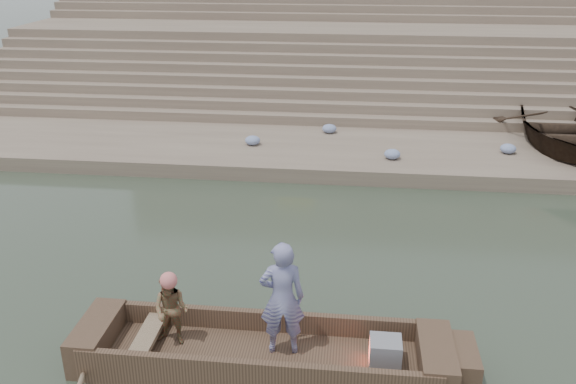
% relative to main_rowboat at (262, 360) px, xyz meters
% --- Properties ---
extents(ground, '(120.00, 120.00, 0.00)m').
position_rel_main_rowboat_xyz_m(ground, '(3.98, 1.43, -0.11)').
color(ground, '#2C382A').
rests_on(ground, ground).
extents(lower_landing, '(32.00, 4.00, 0.40)m').
position_rel_main_rowboat_xyz_m(lower_landing, '(3.98, 9.43, 0.09)').
color(lower_landing, gray).
rests_on(lower_landing, ground).
extents(mid_landing, '(32.00, 3.00, 2.80)m').
position_rel_main_rowboat_xyz_m(mid_landing, '(3.98, 16.93, 1.29)').
color(mid_landing, gray).
rests_on(mid_landing, ground).
extents(upper_landing, '(32.00, 3.00, 5.20)m').
position_rel_main_rowboat_xyz_m(upper_landing, '(3.98, 23.93, 2.49)').
color(upper_landing, gray).
rests_on(upper_landing, ground).
extents(ghat_steps, '(32.00, 11.00, 5.20)m').
position_rel_main_rowboat_xyz_m(ghat_steps, '(3.98, 18.63, 1.69)').
color(ghat_steps, gray).
rests_on(ghat_steps, ground).
extents(main_rowboat, '(5.00, 1.30, 0.22)m').
position_rel_main_rowboat_xyz_m(main_rowboat, '(0.00, 0.00, 0.00)').
color(main_rowboat, brown).
rests_on(main_rowboat, ground).
extents(rowboat_trim, '(6.04, 2.63, 1.82)m').
position_rel_main_rowboat_xyz_m(rowboat_trim, '(0.21, -0.01, 0.20)').
color(rowboat_trim, brown).
rests_on(rowboat_trim, ground).
extents(standing_man, '(0.72, 0.53, 1.82)m').
position_rel_main_rowboat_xyz_m(standing_man, '(0.30, 0.14, 1.02)').
color(standing_man, navy).
rests_on(standing_man, main_rowboat).
extents(rowing_man, '(0.61, 0.50, 1.15)m').
position_rel_main_rowboat_xyz_m(rowing_man, '(-1.39, 0.14, 0.69)').
color(rowing_man, '#2A8048').
rests_on(rowing_man, main_rowboat).
extents(television, '(0.46, 0.42, 0.40)m').
position_rel_main_rowboat_xyz_m(television, '(1.81, -0.00, 0.31)').
color(television, slate).
rests_on(television, main_rowboat).
extents(beached_rowboat, '(3.60, 5.04, 1.04)m').
position_rel_main_rowboat_xyz_m(beached_rowboat, '(7.24, 10.21, 0.81)').
color(beached_rowboat, '#2D2116').
rests_on(beached_rowboat, lower_landing).
extents(cloth_bundles, '(11.82, 2.66, 0.26)m').
position_rel_main_rowboat_xyz_m(cloth_bundles, '(3.25, 9.56, 0.42)').
color(cloth_bundles, '#3F5999').
rests_on(cloth_bundles, lower_landing).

